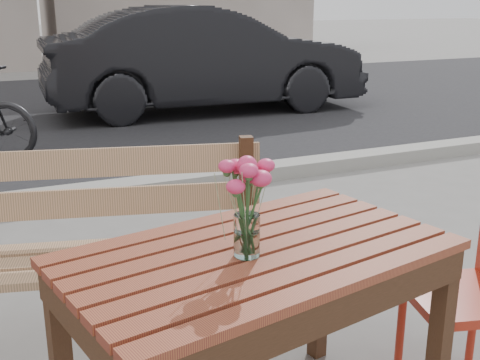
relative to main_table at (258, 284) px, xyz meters
The scene contains 5 objects.
street 5.07m from the main_table, 92.48° to the left, with size 30.00×8.12×0.12m.
main_table is the anchor object (origin of this frame).
main_bench 0.92m from the main_table, 117.21° to the left, with size 1.62×0.84×0.96m.
main_vase 0.33m from the main_table, 147.76° to the right, with size 0.17×0.17×0.31m.
parked_car 6.73m from the main_table, 70.40° to the left, with size 1.52×4.37×1.44m, color black.
Camera 1 is at (-0.56, -1.54, 1.50)m, focal length 45.00 mm.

